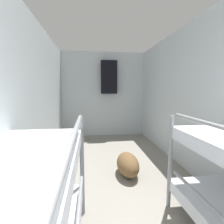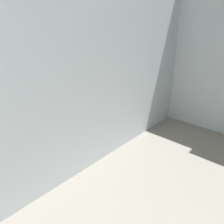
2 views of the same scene
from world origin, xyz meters
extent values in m
cube|color=silver|center=(-1.19, 2.75, 1.18)|extent=(0.06, 5.62, 2.36)
cube|color=silver|center=(1.19, 2.75, 1.18)|extent=(0.06, 5.62, 2.36)
cube|color=silver|center=(0.00, 5.53, 1.18)|extent=(2.43, 0.06, 2.36)
cylinder|color=gray|center=(-0.48, 2.28, 0.52)|extent=(0.04, 0.04, 1.04)
cube|color=silver|center=(-0.82, 1.43, 0.86)|extent=(0.68, 1.76, 0.13)
cylinder|color=gray|center=(-0.48, 1.43, 1.06)|extent=(0.03, 1.49, 0.03)
cylinder|color=gray|center=(0.48, 2.28, 0.52)|extent=(0.04, 0.04, 1.04)
ellipsoid|color=brown|center=(0.18, 3.07, 0.16)|extent=(0.33, 0.62, 0.33)
cube|color=black|center=(0.14, 5.38, 1.66)|extent=(0.44, 0.12, 0.90)
camera|label=1|loc=(-0.39, 0.54, 1.31)|focal=28.00mm
camera|label=2|loc=(0.33, 2.47, 1.49)|focal=35.00mm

